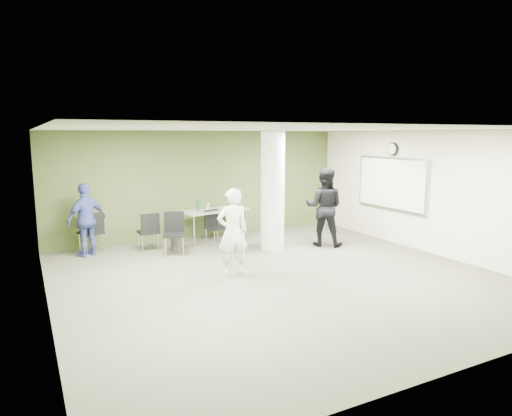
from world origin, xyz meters
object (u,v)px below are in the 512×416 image
folding_table (214,211)px  woman_white (233,232)px  man_blue (87,220)px  chair_back_left (92,229)px  man_black (324,207)px

folding_table → woman_white: size_ratio=1.07×
folding_table → man_blue: man_blue is taller
folding_table → woman_white: 2.95m
chair_back_left → man_black: bearing=143.2°
chair_back_left → man_black: man_black is taller
chair_back_left → man_blue: size_ratio=0.57×
folding_table → chair_back_left: folding_table is taller
woman_white → man_blue: 3.61m
folding_table → chair_back_left: 2.96m
folding_table → man_black: size_ratio=0.95×
folding_table → man_black: 2.79m
folding_table → man_black: bearing=-47.6°
man_black → man_blue: 5.53m
man_black → woman_white: bearing=63.0°
man_blue → folding_table: bearing=153.7°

